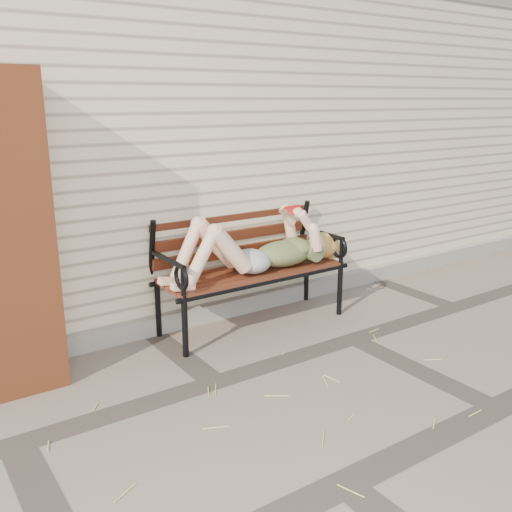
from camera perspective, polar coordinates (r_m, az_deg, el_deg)
ground at (r=4.57m, az=9.69°, el=-8.18°), size 80.00×80.00×0.00m
house_wall at (r=6.67m, az=-8.22°, el=12.62°), size 8.00×4.00×3.00m
foundation_strip at (r=5.22m, az=2.35°, el=-3.99°), size 8.00×0.10×0.15m
brick_pillar at (r=3.87m, az=-23.83°, el=1.97°), size 0.50×0.50×2.00m
garden_bench at (r=4.67m, az=-1.01°, el=0.58°), size 1.70×0.68×1.10m
reading_woman at (r=4.56m, az=0.06°, el=0.70°), size 1.60×0.36×0.50m
straw_scatter at (r=3.53m, az=6.00°, el=-15.45°), size 2.88×1.68×0.01m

